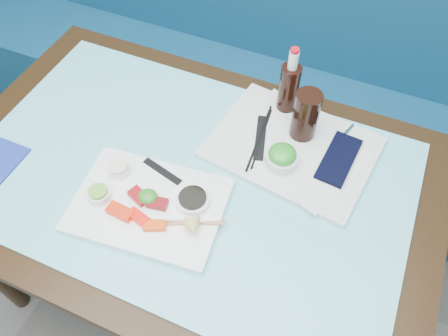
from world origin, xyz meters
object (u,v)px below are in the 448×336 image
at_px(booth_bench, 274,85).
at_px(serving_tray, 292,148).
at_px(seaweed_bowl, 281,160).
at_px(sashimi_plate, 149,205).
at_px(cola_bottle_body, 288,90).
at_px(cola_glass, 305,115).
at_px(dining_table, 189,192).

xyz_separation_m(booth_bench, serving_tray, (0.24, -0.64, 0.39)).
bearing_deg(seaweed_bowl, booth_bench, 108.05).
relative_size(sashimi_plate, cola_bottle_body, 2.27).
relative_size(booth_bench, cola_bottle_body, 17.39).
relative_size(sashimi_plate, seaweed_bowl, 4.28).
bearing_deg(cola_glass, booth_bench, 113.39).
bearing_deg(dining_table, serving_tray, 39.46).
xyz_separation_m(seaweed_bowl, cola_glass, (0.02, 0.13, 0.06)).
xyz_separation_m(sashimi_plate, serving_tray, (0.28, 0.34, -0.00)).
xyz_separation_m(dining_table, cola_glass, (0.25, 0.25, 0.19)).
xyz_separation_m(booth_bench, dining_table, (0.00, -0.84, 0.29)).
xyz_separation_m(booth_bench, seaweed_bowl, (0.23, -0.71, 0.42)).
distance_m(dining_table, seaweed_bowl, 0.29).
xyz_separation_m(cola_glass, cola_bottle_body, (-0.08, 0.08, -0.01)).
height_order(dining_table, serving_tray, serving_tray).
distance_m(cola_glass, cola_bottle_body, 0.12).
height_order(sashimi_plate, seaweed_bowl, seaweed_bowl).
bearing_deg(cola_bottle_body, serving_tray, -64.28).
distance_m(serving_tray, cola_bottle_body, 0.17).
bearing_deg(sashimi_plate, cola_glass, 46.84).
height_order(serving_tray, seaweed_bowl, seaweed_bowl).
height_order(dining_table, seaweed_bowl, seaweed_bowl).
distance_m(booth_bench, cola_bottle_body, 0.71).
bearing_deg(dining_table, cola_bottle_body, 62.71).
bearing_deg(sashimi_plate, seaweed_bowl, 37.44).
bearing_deg(booth_bench, sashimi_plate, -92.45).
bearing_deg(sashimi_plate, booth_bench, 81.30).
bearing_deg(serving_tray, cola_bottle_body, 123.31).
distance_m(serving_tray, cola_glass, 0.10).
bearing_deg(sashimi_plate, cola_bottle_body, 59.28).
bearing_deg(cola_bottle_body, cola_glass, -47.66).
xyz_separation_m(sashimi_plate, cola_glass, (0.29, 0.39, 0.08)).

